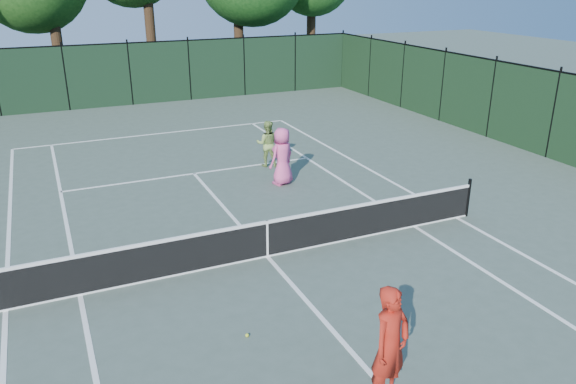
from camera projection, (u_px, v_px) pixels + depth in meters
name	position (u px, v px, depth m)	size (l,w,h in m)	color
ground	(267.00, 257.00, 12.96)	(90.00, 90.00, 0.00)	#48574B
sideline_doubles_left	(6.00, 310.00, 10.87)	(0.10, 23.77, 0.01)	white
sideline_doubles_right	(457.00, 218.00, 15.05)	(0.10, 23.77, 0.01)	white
sideline_singles_left	(80.00, 295.00, 11.40)	(0.10, 23.77, 0.01)	white
sideline_singles_right	(414.00, 226.00, 14.53)	(0.10, 23.77, 0.01)	white
baseline_far	(159.00, 134.00, 23.09)	(10.97, 0.10, 0.01)	white
service_line_far	(194.00, 174.00, 18.42)	(8.23, 0.10, 0.01)	white
center_service_line	(267.00, 257.00, 12.96)	(0.10, 12.80, 0.01)	white
tennis_net	(267.00, 238.00, 12.79)	(11.69, 0.09, 1.06)	black
fence_far	(130.00, 75.00, 27.76)	(24.00, 0.05, 3.00)	black
coach	(390.00, 346.00, 8.27)	(0.88, 0.85, 1.94)	#AC2013
player_pink	(282.00, 156.00, 17.20)	(1.03, 0.86, 1.79)	#E75195
player_green	(267.00, 144.00, 18.91)	(0.94, 0.86, 1.57)	#87A552
loose_ball_midcourt	(247.00, 335.00, 10.07)	(0.07, 0.07, 0.07)	#C0D52B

